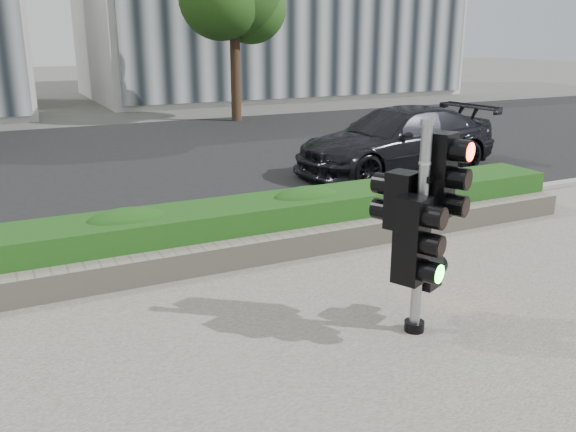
% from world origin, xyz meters
% --- Properties ---
extents(ground, '(120.00, 120.00, 0.00)m').
position_xyz_m(ground, '(0.00, 0.00, 0.00)').
color(ground, '#51514C').
rests_on(ground, ground).
extents(road, '(60.00, 13.00, 0.02)m').
position_xyz_m(road, '(0.00, 10.00, 0.01)').
color(road, black).
rests_on(road, ground).
extents(curb, '(60.00, 0.25, 0.12)m').
position_xyz_m(curb, '(0.00, 3.15, 0.06)').
color(curb, gray).
rests_on(curb, ground).
extents(stone_wall, '(12.00, 0.32, 0.34)m').
position_xyz_m(stone_wall, '(0.00, 1.90, 0.20)').
color(stone_wall, gray).
rests_on(stone_wall, sidewalk).
extents(hedge, '(12.00, 1.00, 0.68)m').
position_xyz_m(hedge, '(0.00, 2.55, 0.37)').
color(hedge, '#2C7122').
rests_on(hedge, sidewalk).
extents(traffic_signal, '(0.81, 0.73, 2.24)m').
position_xyz_m(traffic_signal, '(1.11, -0.65, 1.27)').
color(traffic_signal, black).
rests_on(traffic_signal, sidewalk).
extents(car_dark, '(5.17, 2.53, 1.45)m').
position_xyz_m(car_dark, '(5.61, 5.89, 0.74)').
color(car_dark, black).
rests_on(car_dark, road).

